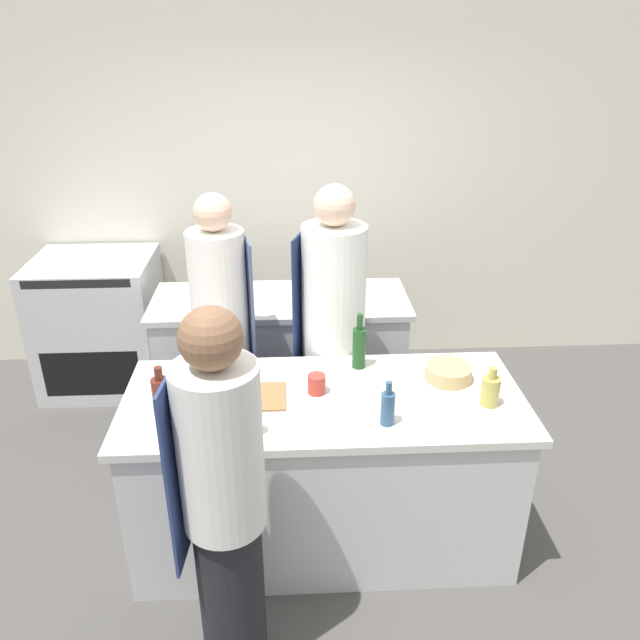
{
  "coord_description": "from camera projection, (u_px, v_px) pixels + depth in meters",
  "views": [
    {
      "loc": [
        -0.15,
        -2.58,
        2.53
      ],
      "look_at": [
        0.0,
        0.35,
        1.13
      ],
      "focal_mm": 35.0,
      "sensor_mm": 36.0,
      "label": 1
    }
  ],
  "objects": [
    {
      "name": "bottle_cooking_oil",
      "position": [
        251.0,
        419.0,
        2.73
      ],
      "size": [
        0.07,
        0.07,
        0.19
      ],
      "color": "silver",
      "rests_on": "prep_counter"
    },
    {
      "name": "chef_at_stove",
      "position": [
        223.0,
        338.0,
        3.62
      ],
      "size": [
        0.36,
        0.35,
        1.73
      ],
      "rotation": [
        0.0,
        0.0,
        -1.33
      ],
      "color": "black",
      "rests_on": "ground_plane"
    },
    {
      "name": "bottle_sauce",
      "position": [
        490.0,
        390.0,
        2.95
      ],
      "size": [
        0.09,
        0.09,
        0.2
      ],
      "color": "#B2A84C",
      "rests_on": "prep_counter"
    },
    {
      "name": "bowl_mixing_large",
      "position": [
        448.0,
        372.0,
        3.18
      ],
      "size": [
        0.24,
        0.24,
        0.07
      ],
      "color": "tan",
      "rests_on": "prep_counter"
    },
    {
      "name": "wall_back",
      "position": [
        308.0,
        188.0,
        4.74
      ],
      "size": [
        8.0,
        0.06,
        2.8
      ],
      "color": "silver",
      "rests_on": "ground_plane"
    },
    {
      "name": "bottle_vinegar",
      "position": [
        359.0,
        346.0,
        3.26
      ],
      "size": [
        0.07,
        0.07,
        0.31
      ],
      "color": "#19471E",
      "rests_on": "prep_counter"
    },
    {
      "name": "bottle_wine",
      "position": [
        388.0,
        407.0,
        2.8
      ],
      "size": [
        0.06,
        0.06,
        0.22
      ],
      "color": "#2D5175",
      "rests_on": "prep_counter"
    },
    {
      "name": "bottle_olive_oil",
      "position": [
        161.0,
        393.0,
        2.9
      ],
      "size": [
        0.08,
        0.08,
        0.23
      ],
      "color": "#5B2319",
      "rests_on": "prep_counter"
    },
    {
      "name": "chef_at_pass_far",
      "position": [
        333.0,
        339.0,
        3.56
      ],
      "size": [
        0.41,
        0.4,
        1.79
      ],
      "rotation": [
        0.0,
        0.0,
        1.26
      ],
      "color": "black",
      "rests_on": "ground_plane"
    },
    {
      "name": "chef_at_prep_near",
      "position": [
        224.0,
        504.0,
        2.4
      ],
      "size": [
        0.35,
        0.33,
        1.69
      ],
      "rotation": [
        0.0,
        0.0,
        1.48
      ],
      "color": "black",
      "rests_on": "ground_plane"
    },
    {
      "name": "bowl_prep_small",
      "position": [
        197.0,
        380.0,
        3.13
      ],
      "size": [
        0.2,
        0.2,
        0.06
      ],
      "color": "white",
      "rests_on": "prep_counter"
    },
    {
      "name": "cutting_board",
      "position": [
        252.0,
        397.0,
        3.03
      ],
      "size": [
        0.33,
        0.25,
        0.01
      ],
      "color": "olive",
      "rests_on": "prep_counter"
    },
    {
      "name": "ground_plane",
      "position": [
        323.0,
        534.0,
        3.42
      ],
      "size": [
        16.0,
        16.0,
        0.0
      ],
      "primitive_type": "plane",
      "color": "#4C4947"
    },
    {
      "name": "cup",
      "position": [
        317.0,
        384.0,
        3.06
      ],
      "size": [
        0.09,
        0.09,
        0.1
      ],
      "color": "#B2382D",
      "rests_on": "prep_counter"
    },
    {
      "name": "prep_counter",
      "position": [
        324.0,
        469.0,
        3.23
      ],
      "size": [
        1.96,
        0.83,
        0.88
      ],
      "color": "silver",
      "rests_on": "ground_plane"
    },
    {
      "name": "pass_counter",
      "position": [
        282.0,
        357.0,
        4.32
      ],
      "size": [
        1.7,
        0.66,
        0.88
      ],
      "color": "silver",
      "rests_on": "ground_plane"
    },
    {
      "name": "oven_range",
      "position": [
        100.0,
        323.0,
        4.67
      ],
      "size": [
        0.85,
        0.74,
        1.01
      ],
      "color": "silver",
      "rests_on": "ground_plane"
    }
  ]
}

